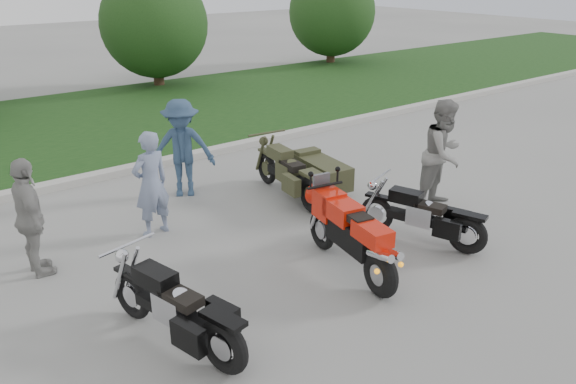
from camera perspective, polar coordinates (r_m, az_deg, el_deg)
ground at (r=7.69m, az=3.93°, el=-9.97°), size 80.00×80.00×0.00m
curb at (r=12.35m, az=-14.70°, el=2.50°), size 60.00×0.30×0.15m
grass_strip at (r=16.12m, az=-20.67°, el=6.34°), size 60.00×8.00×0.14m
tree_mid_right at (r=20.24m, az=-13.45°, el=16.27°), size 3.60×3.60×4.00m
tree_far_right at (r=24.65m, az=4.48°, el=17.75°), size 3.60×3.60×4.00m
sportbike_red at (r=7.88m, az=6.48°, el=-4.23°), size 0.63×2.14×1.02m
cruiser_left at (r=6.58m, az=-10.92°, el=-11.95°), size 0.73×2.20×0.86m
cruiser_right at (r=8.99m, az=13.85°, el=-2.62°), size 0.85×2.01×0.80m
cruiser_sidecar at (r=10.56m, az=2.19°, el=1.85°), size 1.28×2.31×0.89m
person_stripe at (r=9.10m, az=-13.75°, el=0.79°), size 0.69×0.51×1.73m
person_grey at (r=10.30m, az=15.51°, el=3.77°), size 1.06×0.89×1.94m
person_denim at (r=10.57m, az=-10.71°, el=4.37°), size 1.37×1.19×1.84m
person_back at (r=8.44m, az=-24.71°, el=-2.45°), size 0.42×1.01×1.72m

